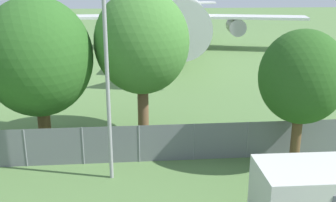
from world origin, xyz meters
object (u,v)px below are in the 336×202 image
portable_cabin (311,199)px  tree_left_of_cabin (142,43)px  airplane (182,12)px  tree_near_hangar (302,77)px  tree_behind_benches (38,57)px

portable_cabin → tree_left_of_cabin: 11.12m
airplane → tree_left_of_cabin: bearing=-4.1°
airplane → tree_near_hangar: (1.28, -31.67, -0.44)m
portable_cabin → tree_left_of_cabin: size_ratio=0.46×
portable_cabin → tree_near_hangar: size_ratio=0.58×
portable_cabin → tree_left_of_cabin: bearing=121.2°
airplane → tree_near_hangar: bearing=9.4°
tree_near_hangar → tree_behind_benches: (-11.81, 3.45, 0.43)m
tree_left_of_cabin → tree_behind_benches: (-5.06, -0.65, -0.55)m
tree_behind_benches → portable_cabin: bearing=-39.0°
portable_cabin → tree_near_hangar: tree_near_hangar is taller
tree_behind_benches → tree_left_of_cabin: bearing=7.3°
airplane → tree_behind_benches: airplane is taller
tree_near_hangar → airplane: bearing=92.3°
airplane → tree_near_hangar: size_ratio=6.29×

